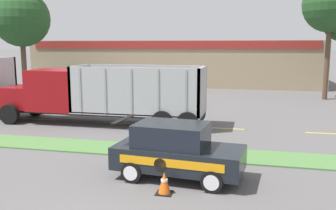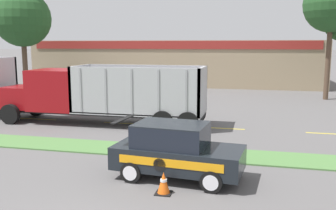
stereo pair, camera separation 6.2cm
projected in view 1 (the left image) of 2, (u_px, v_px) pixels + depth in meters
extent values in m
cube|color=#517F42|center=(161.00, 151.00, 15.36)|extent=(120.00, 1.90, 0.06)
cube|color=yellow|center=(37.00, 119.00, 22.07)|extent=(2.40, 0.14, 0.01)
cube|color=yellow|center=(124.00, 123.00, 20.87)|extent=(2.40, 0.14, 0.01)
cube|color=yellow|center=(221.00, 128.00, 19.67)|extent=(2.40, 0.14, 0.01)
cube|color=yellow|center=(331.00, 134.00, 18.47)|extent=(2.40, 0.14, 0.01)
cube|color=black|center=(100.00, 112.00, 20.73)|extent=(11.52, 1.42, 0.18)
cube|color=maroon|center=(22.00, 97.00, 21.69)|extent=(1.89, 2.11, 1.23)
cube|color=#B7B7BC|center=(8.00, 96.00, 21.90)|extent=(0.06, 1.80, 1.05)
cube|color=maroon|center=(58.00, 89.00, 21.10)|extent=(2.66, 2.57, 2.24)
cube|color=black|center=(36.00, 82.00, 21.34)|extent=(0.04, 2.19, 1.01)
cylinder|color=silver|center=(73.00, 79.00, 19.87)|extent=(0.14, 0.14, 1.33)
cube|color=#ADADB2|center=(139.00, 111.00, 20.20)|extent=(6.96, 2.57, 0.12)
cube|color=#ADADB2|center=(80.00, 87.00, 20.76)|extent=(0.16, 2.57, 2.43)
cube|color=#ADADB2|center=(202.00, 91.00, 19.25)|extent=(0.16, 2.57, 2.43)
cube|color=#ADADB2|center=(132.00, 92.00, 18.84)|extent=(6.96, 0.16, 2.43)
cube|color=#ADADB2|center=(145.00, 86.00, 21.17)|extent=(6.96, 0.16, 2.43)
cube|color=#99999E|center=(80.00, 90.00, 19.37)|extent=(0.10, 0.04, 2.31)
cube|color=#99999E|center=(105.00, 91.00, 19.06)|extent=(0.10, 0.04, 2.31)
cube|color=#99999E|center=(131.00, 92.00, 18.75)|extent=(0.10, 0.04, 2.31)
cube|color=#99999E|center=(158.00, 93.00, 18.44)|extent=(0.10, 0.04, 2.31)
cube|color=#99999E|center=(186.00, 94.00, 18.13)|extent=(0.10, 0.04, 2.31)
cylinder|color=black|center=(9.00, 114.00, 20.59)|extent=(1.10, 0.30, 1.10)
cylinder|color=black|center=(35.00, 107.00, 23.03)|extent=(1.10, 0.30, 1.10)
cylinder|color=black|center=(188.00, 123.00, 18.38)|extent=(1.10, 0.30, 1.10)
cylinder|color=black|center=(196.00, 114.00, 20.82)|extent=(1.10, 0.30, 1.10)
cylinder|color=black|center=(162.00, 122.00, 18.67)|extent=(1.10, 0.30, 1.10)
cylinder|color=black|center=(173.00, 113.00, 21.10)|extent=(1.10, 0.30, 1.10)
cube|color=#B7B7BC|center=(4.00, 81.00, 22.45)|extent=(0.16, 2.33, 2.83)
cylinder|color=black|center=(10.00, 105.00, 23.93)|extent=(1.03, 0.30, 1.03)
cube|color=black|center=(179.00, 157.00, 12.27)|extent=(4.35, 2.26, 0.74)
cube|color=black|center=(172.00, 135.00, 12.23)|extent=(2.45, 1.86, 0.70)
cube|color=black|center=(172.00, 124.00, 12.17)|extent=(2.45, 1.86, 0.04)
cube|color=black|center=(123.00, 119.00, 12.71)|extent=(0.34, 1.51, 0.03)
cube|color=orange|center=(170.00, 163.00, 11.38)|extent=(3.34, 0.33, 0.26)
cylinder|color=black|center=(160.00, 165.00, 11.48)|extent=(0.41, 0.05, 0.41)
cylinder|color=black|center=(212.00, 182.00, 11.09)|extent=(0.70, 0.26, 0.68)
cylinder|color=silver|center=(211.00, 183.00, 10.99)|extent=(0.47, 0.06, 0.48)
cylinder|color=black|center=(223.00, 164.00, 12.76)|extent=(0.70, 0.26, 0.68)
cylinder|color=silver|center=(223.00, 163.00, 12.86)|extent=(0.47, 0.06, 0.48)
cylinder|color=black|center=(132.00, 172.00, 11.90)|extent=(0.70, 0.26, 0.68)
cylinder|color=silver|center=(130.00, 173.00, 11.80)|extent=(0.47, 0.06, 0.48)
cylinder|color=black|center=(152.00, 157.00, 13.58)|extent=(0.70, 0.26, 0.68)
cylinder|color=silver|center=(153.00, 156.00, 13.67)|extent=(0.47, 0.06, 0.48)
cube|color=black|center=(164.00, 193.00, 11.08)|extent=(0.48, 0.48, 0.03)
cone|color=#EA5B14|center=(164.00, 182.00, 11.02)|extent=(0.37, 0.37, 0.64)
cylinder|color=white|center=(164.00, 180.00, 11.01)|extent=(0.20, 0.20, 0.08)
cube|color=#9E896B|center=(178.00, 61.00, 43.68)|extent=(30.96, 12.00, 4.75)
cube|color=maroon|center=(166.00, 45.00, 37.55)|extent=(29.41, 0.10, 0.80)
cylinder|color=brown|center=(327.00, 60.00, 29.49)|extent=(0.39, 0.39, 6.23)
sphere|color=#234C23|center=(331.00, 4.00, 28.80)|extent=(4.31, 4.31, 4.31)
cylinder|color=brown|center=(24.00, 62.00, 36.35)|extent=(0.48, 0.48, 5.32)
sphere|color=#234C23|center=(21.00, 18.00, 35.69)|extent=(5.39, 5.39, 5.39)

